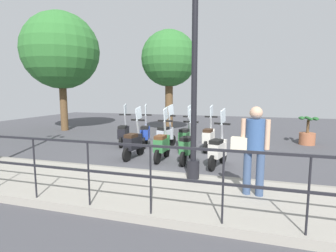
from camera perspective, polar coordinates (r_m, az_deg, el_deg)
name	(u,v)px	position (r m, az deg, el deg)	size (l,w,h in m)	color
ground_plane	(182,156)	(8.22, 2.97, -6.54)	(28.00, 28.00, 0.00)	#424247
promenade_walkway	(144,190)	(5.32, -5.27, -13.67)	(2.20, 20.00, 0.15)	gray
fence_railing	(118,164)	(4.16, -10.81, -8.07)	(0.04, 16.03, 1.07)	black
lamp_post_near	(194,80)	(5.46, 5.73, 9.85)	(0.26, 0.90, 4.64)	black
pedestrian_with_bag	(253,144)	(4.86, 18.12, -3.74)	(0.35, 0.65, 1.59)	#384C70
tree_large	(61,51)	(14.60, -22.29, 14.86)	(3.78, 3.78, 5.91)	brown
tree_distant	(169,59)	(12.40, 0.22, 14.29)	(2.56, 2.56, 4.78)	brown
potted_palm	(307,133)	(11.17, 28.09, -1.35)	(1.06, 0.66, 1.05)	#9E5B3D
scooter_near_0	(218,149)	(7.06, 10.83, -4.98)	(1.21, 0.52, 1.54)	black
scooter_near_1	(188,146)	(7.38, 4.32, -4.33)	(1.23, 0.44, 1.54)	black
scooter_near_2	(162,144)	(7.60, -1.30, -3.96)	(1.23, 0.44, 1.54)	black
scooter_near_3	(134,142)	(7.91, -7.50, -3.57)	(1.23, 0.44, 1.54)	black
scooter_far_0	(209,137)	(8.95, 8.87, -2.29)	(1.23, 0.44, 1.54)	black
scooter_far_1	(186,136)	(8.91, 3.96, -2.27)	(1.23, 0.45, 1.54)	black
scooter_far_2	(166,134)	(9.30, -0.49, -1.84)	(1.20, 0.54, 1.54)	black
scooter_far_3	(145,133)	(9.57, -5.00, -1.60)	(1.21, 0.53, 1.54)	black
scooter_far_4	(124,133)	(9.80, -9.63, -1.47)	(1.22, 0.49, 1.54)	black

